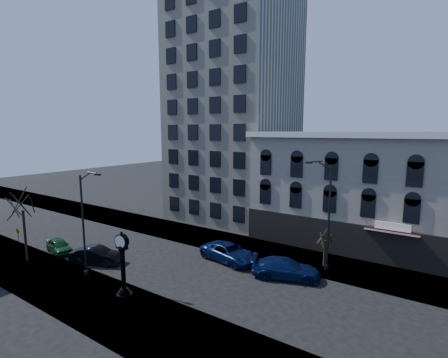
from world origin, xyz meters
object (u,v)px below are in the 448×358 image
Objects in this scene: car_near_a at (59,246)px; street_lamp_near at (87,197)px; street_clock at (123,268)px; car_near_b at (97,255)px; warning_sign at (18,234)px.

street_lamp_near is at bearing -89.42° from car_near_a.
street_lamp_near is at bearing 162.06° from street_clock.
car_near_b is at bearing 127.63° from street_lamp_near.
car_near_b is (-2.41, 2.16, -6.34)m from street_lamp_near.
warning_sign is at bearing 170.06° from street_lamp_near.
car_near_a is 5.79m from car_near_b.
car_near_b is at bearing 149.57° from street_clock.
warning_sign is 0.46× the size of car_near_b.
street_clock reaches higher than car_near_b.
warning_sign is at bearing 78.84° from car_near_b.
street_clock is 1.24× the size of car_near_a.
street_lamp_near reaches higher than warning_sign.
car_near_a is at bearing 160.19° from street_clock.
car_near_b is (5.77, 0.41, 0.10)m from car_near_a.
street_clock is 8.27m from car_near_b.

